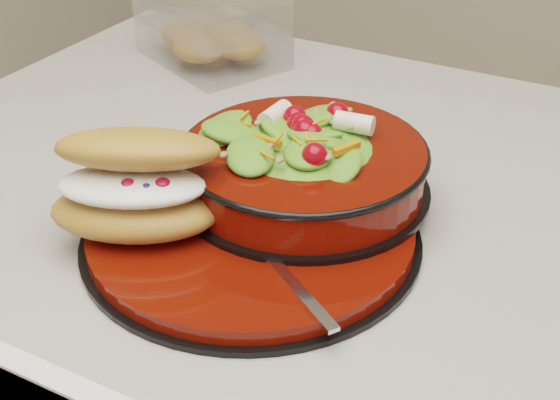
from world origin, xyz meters
The scene contains 5 objects.
dinner_plate centered at (-0.12, -0.13, 0.91)m, with size 0.32×0.32×0.02m.
salad_bowl centered at (-0.11, -0.06, 0.96)m, with size 0.25×0.25×0.10m.
croissant centered at (-0.21, -0.19, 0.97)m, with size 0.18×0.15×0.09m.
fork centered at (-0.06, -0.19, 0.92)m, with size 0.13×0.09×0.00m.
pastry_box centered at (-0.40, 0.23, 0.94)m, with size 0.24×0.21×0.09m.
Camera 1 is at (0.19, -0.65, 1.32)m, focal length 50.00 mm.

